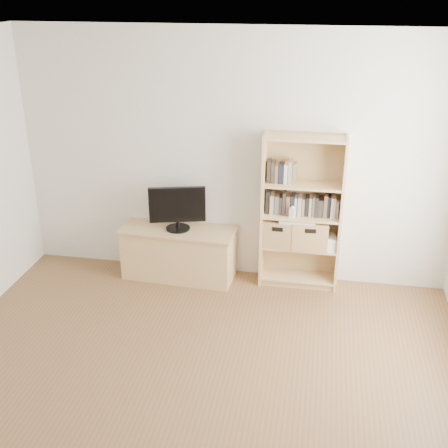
% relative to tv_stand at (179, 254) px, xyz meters
% --- Properties ---
extents(floor, '(4.50, 5.00, 0.01)m').
position_rel_tv_stand_xyz_m(floor, '(0.55, -2.28, -0.27)').
color(floor, brown).
rests_on(floor, ground).
extents(back_wall, '(4.50, 0.02, 2.60)m').
position_rel_tv_stand_xyz_m(back_wall, '(0.55, 0.22, 1.03)').
color(back_wall, silver).
rests_on(back_wall, floor).
extents(ceiling, '(4.50, 5.00, 0.01)m').
position_rel_tv_stand_xyz_m(ceiling, '(0.55, -2.28, 2.33)').
color(ceiling, white).
rests_on(ceiling, back_wall).
extents(tv_stand, '(1.20, 0.50, 0.54)m').
position_rel_tv_stand_xyz_m(tv_stand, '(0.00, 0.00, 0.00)').
color(tv_stand, tan).
rests_on(tv_stand, floor).
extents(bookshelf, '(0.81, 0.29, 1.62)m').
position_rel_tv_stand_xyz_m(bookshelf, '(1.28, 0.08, 0.54)').
color(bookshelf, tan).
rests_on(bookshelf, floor).
extents(television, '(0.58, 0.19, 0.46)m').
position_rel_tv_stand_xyz_m(television, '(0.00, 0.00, 0.52)').
color(television, black).
rests_on(television, tv_stand).
extents(books_row_mid, '(0.86, 0.18, 0.23)m').
position_rel_tv_stand_xyz_m(books_row_mid, '(1.28, 0.09, 0.64)').
color(books_row_mid, black).
rests_on(books_row_mid, bookshelf).
extents(books_row_upper, '(0.42, 0.17, 0.22)m').
position_rel_tv_stand_xyz_m(books_row_upper, '(1.10, 0.09, 0.96)').
color(books_row_upper, black).
rests_on(books_row_upper, bookshelf).
extents(baby_monitor, '(0.06, 0.04, 0.10)m').
position_rel_tv_stand_xyz_m(baby_monitor, '(1.19, -0.01, 0.57)').
color(baby_monitor, white).
rests_on(baby_monitor, bookshelf).
extents(basket_left, '(0.36, 0.30, 0.29)m').
position_rel_tv_stand_xyz_m(basket_left, '(1.06, 0.07, 0.32)').
color(basket_left, '#A6884B').
rests_on(basket_left, bookshelf).
extents(basket_right, '(0.37, 0.31, 0.30)m').
position_rel_tv_stand_xyz_m(basket_right, '(1.38, 0.07, 0.33)').
color(basket_right, '#A6884B').
rests_on(basket_right, bookshelf).
extents(laptop, '(0.37, 0.26, 0.03)m').
position_rel_tv_stand_xyz_m(laptop, '(1.24, 0.05, 0.48)').
color(laptop, silver).
rests_on(laptop, basket_left).
extents(magazine_stack, '(0.19, 0.26, 0.11)m').
position_rel_tv_stand_xyz_m(magazine_stack, '(1.56, 0.07, 0.24)').
color(magazine_stack, silver).
rests_on(magazine_stack, bookshelf).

